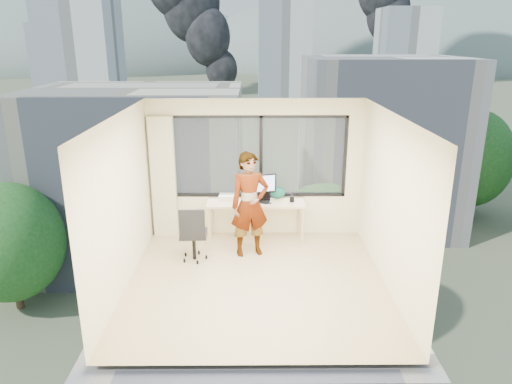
{
  "coord_description": "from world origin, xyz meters",
  "views": [
    {
      "loc": [
        -0.06,
        -6.64,
        3.64
      ],
      "look_at": [
        0.0,
        1.0,
        1.15
      ],
      "focal_mm": 33.36,
      "sensor_mm": 36.0,
      "label": 1
    }
  ],
  "objects_px": {
    "monitor": "(262,187)",
    "handbag": "(277,193)",
    "chair": "(193,232)",
    "laptop": "(260,196)",
    "desk": "(256,220)",
    "person": "(250,205)",
    "game_console": "(227,197)"
  },
  "relations": [
    {
      "from": "desk",
      "to": "chair",
      "type": "relative_size",
      "value": 1.81
    },
    {
      "from": "monitor",
      "to": "handbag",
      "type": "bearing_deg",
      "value": 11.61
    },
    {
      "from": "monitor",
      "to": "handbag",
      "type": "xyz_separation_m",
      "value": [
        0.29,
        0.13,
        -0.15
      ]
    },
    {
      "from": "person",
      "to": "game_console",
      "type": "distance_m",
      "value": 0.93
    },
    {
      "from": "desk",
      "to": "laptop",
      "type": "bearing_deg",
      "value": 5.49
    },
    {
      "from": "handbag",
      "to": "laptop",
      "type": "bearing_deg",
      "value": -150.11
    },
    {
      "from": "chair",
      "to": "handbag",
      "type": "height_order",
      "value": "chair"
    },
    {
      "from": "person",
      "to": "laptop",
      "type": "bearing_deg",
      "value": 58.02
    },
    {
      "from": "chair",
      "to": "person",
      "type": "distance_m",
      "value": 1.07
    },
    {
      "from": "chair",
      "to": "handbag",
      "type": "xyz_separation_m",
      "value": [
        1.47,
        1.04,
        0.36
      ]
    },
    {
      "from": "desk",
      "to": "person",
      "type": "xyz_separation_m",
      "value": [
        -0.11,
        -0.63,
        0.54
      ]
    },
    {
      "from": "person",
      "to": "handbag",
      "type": "bearing_deg",
      "value": 42.32
    },
    {
      "from": "desk",
      "to": "monitor",
      "type": "height_order",
      "value": "monitor"
    },
    {
      "from": "desk",
      "to": "person",
      "type": "bearing_deg",
      "value": -99.62
    },
    {
      "from": "game_console",
      "to": "laptop",
      "type": "distance_m",
      "value": 0.65
    },
    {
      "from": "laptop",
      "to": "handbag",
      "type": "relative_size",
      "value": 1.23
    },
    {
      "from": "desk",
      "to": "game_console",
      "type": "distance_m",
      "value": 0.7
    },
    {
      "from": "desk",
      "to": "handbag",
      "type": "xyz_separation_m",
      "value": [
        0.41,
        0.19,
        0.49
      ]
    },
    {
      "from": "game_console",
      "to": "handbag",
      "type": "xyz_separation_m",
      "value": [
        0.94,
        0.0,
        0.07
      ]
    },
    {
      "from": "desk",
      "to": "person",
      "type": "distance_m",
      "value": 0.84
    },
    {
      "from": "monitor",
      "to": "handbag",
      "type": "distance_m",
      "value": 0.35
    },
    {
      "from": "chair",
      "to": "person",
      "type": "height_order",
      "value": "person"
    },
    {
      "from": "monitor",
      "to": "game_console",
      "type": "xyz_separation_m",
      "value": [
        -0.66,
        0.13,
        -0.22
      ]
    },
    {
      "from": "chair",
      "to": "laptop",
      "type": "bearing_deg",
      "value": 34.71
    },
    {
      "from": "desk",
      "to": "game_console",
      "type": "bearing_deg",
      "value": 160.99
    },
    {
      "from": "desk",
      "to": "laptop",
      "type": "distance_m",
      "value": 0.49
    },
    {
      "from": "monitor",
      "to": "laptop",
      "type": "distance_m",
      "value": 0.16
    },
    {
      "from": "monitor",
      "to": "person",
      "type": "bearing_deg",
      "value": -122.09
    },
    {
      "from": "person",
      "to": "chair",
      "type": "bearing_deg",
      "value": 177.88
    },
    {
      "from": "handbag",
      "to": "monitor",
      "type": "bearing_deg",
      "value": -153.56
    },
    {
      "from": "game_console",
      "to": "handbag",
      "type": "distance_m",
      "value": 0.95
    },
    {
      "from": "chair",
      "to": "person",
      "type": "relative_size",
      "value": 0.54
    }
  ]
}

